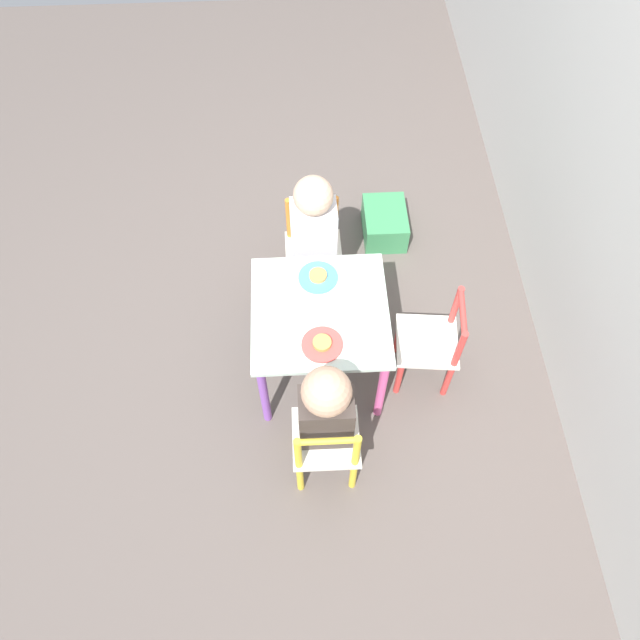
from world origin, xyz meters
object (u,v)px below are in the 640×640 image
object	(u,v)px
plate_left	(318,277)
storage_bin	(385,223)
chair_orange	(313,251)
plate_right	(322,344)
kids_table	(320,321)
child_right	(325,410)
child_left	(314,233)
chair_yellow	(326,445)
chair_red	(432,343)

from	to	relation	value
plate_left	storage_bin	xyz separation A→B (m)	(-0.62, 0.38, -0.40)
plate_left	storage_bin	world-z (taller)	plate_left
chair_orange	storage_bin	xyz separation A→B (m)	(-0.30, 0.38, -0.17)
plate_right	plate_left	xyz separation A→B (m)	(-0.32, 0.00, 0.00)
storage_bin	kids_table	bearing A→B (deg)	-25.75
child_right	plate_left	distance (m)	0.58
kids_table	storage_bin	size ratio (longest dim) A/B	1.96
kids_table	child_left	bearing A→B (deg)	-179.22
kids_table	chair_yellow	xyz separation A→B (m)	(0.48, -0.00, -0.14)
chair_orange	child_left	distance (m)	0.21
chair_orange	child_left	size ratio (longest dim) A/B	0.69
chair_red	storage_bin	world-z (taller)	chair_red
kids_table	chair_orange	xyz separation A→B (m)	(-0.48, -0.01, -0.14)
chair_yellow	plate_left	xyz separation A→B (m)	(-0.64, 0.00, 0.23)
child_right	plate_left	size ratio (longest dim) A/B	4.46
chair_orange	child_left	bearing A→B (deg)	-90.00
child_right	plate_right	size ratio (longest dim) A/B	4.53
child_right	chair_red	bearing A→B (deg)	-142.02
plate_right	plate_left	distance (m)	0.32
child_left	plate_left	size ratio (longest dim) A/B	4.63
chair_yellow	child_right	bearing A→B (deg)	-90.00
chair_yellow	storage_bin	world-z (taller)	chair_yellow
kids_table	plate_left	xyz separation A→B (m)	(-0.16, 0.00, 0.08)
child_left	chair_yellow	bearing A→B (deg)	-90.53
child_right	child_left	distance (m)	0.84
kids_table	plate_left	distance (m)	0.18
chair_yellow	plate_left	size ratio (longest dim) A/B	3.17
child_right	plate_left	xyz separation A→B (m)	(-0.58, 0.00, 0.04)
chair_red	child_right	bearing A→B (deg)	-46.42
kids_table	storage_bin	bearing A→B (deg)	154.25
child_left	storage_bin	distance (m)	0.65
child_left	plate_right	size ratio (longest dim) A/B	4.70
chair_red	storage_bin	size ratio (longest dim) A/B	1.84
chair_orange	plate_right	xyz separation A→B (m)	(0.64, 0.01, 0.23)
kids_table	child_right	distance (m)	0.42
kids_table	storage_bin	world-z (taller)	kids_table
kids_table	chair_red	world-z (taller)	chair_red
child_left	storage_bin	bearing A→B (deg)	42.59
child_right	child_left	xyz separation A→B (m)	(-0.84, -0.00, 0.01)
kids_table	chair_orange	world-z (taller)	chair_orange
chair_orange	chair_red	world-z (taller)	same
chair_red	plate_right	xyz separation A→B (m)	(0.11, -0.48, 0.23)
chair_yellow	plate_right	xyz separation A→B (m)	(-0.32, 0.00, 0.23)
child_right	plate_left	bearing A→B (deg)	-89.94
plate_left	chair_red	bearing A→B (deg)	66.37
kids_table	chair_yellow	size ratio (longest dim) A/B	1.07
kids_table	chair_yellow	distance (m)	0.50
chair_orange	storage_bin	size ratio (longest dim) A/B	1.84
child_left	storage_bin	world-z (taller)	child_left
plate_left	chair_orange	bearing A→B (deg)	-178.83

